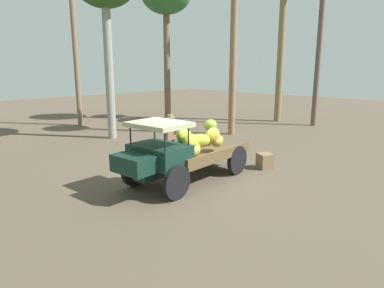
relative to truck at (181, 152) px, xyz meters
The scene contains 5 objects.
ground_plane 1.08m from the truck, 149.63° to the right, with size 60.00×60.00×0.00m, color brown.
truck is the anchor object (origin of this frame).
farmer 2.33m from the truck, 124.14° to the right, with size 0.53×0.47×1.70m.
wooden_crate 3.20m from the truck, 163.86° to the left, with size 0.46×0.43×0.50m, color #856A4C.
loose_banana_bunch 2.38m from the truck, 108.47° to the right, with size 0.64×0.43×0.29m, color #97BF2D.
Camera 1 is at (7.01, 7.28, 3.33)m, focal length 32.38 mm.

